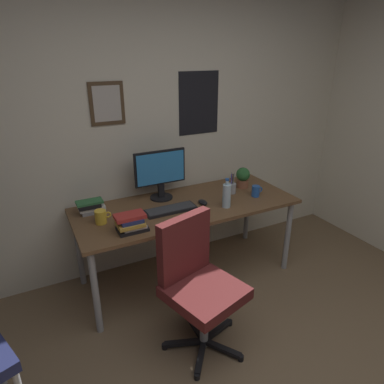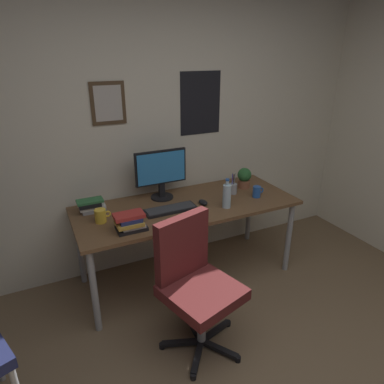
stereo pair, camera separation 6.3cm
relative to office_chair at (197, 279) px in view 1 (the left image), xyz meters
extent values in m
cube|color=beige|center=(0.18, 1.18, 0.77)|extent=(4.40, 0.08, 2.60)
cube|color=#4C3823|center=(-0.22, 1.13, 1.02)|extent=(0.28, 0.02, 0.34)
cube|color=beige|center=(-0.22, 1.12, 1.02)|extent=(0.22, 0.00, 0.28)
cube|color=black|center=(0.61, 1.13, 0.97)|extent=(0.40, 0.01, 0.56)
cube|color=brown|center=(0.28, 0.72, 0.19)|extent=(1.89, 0.76, 0.03)
cylinder|color=#9EA0A5|center=(-0.61, 0.39, -0.18)|extent=(0.05, 0.05, 0.70)
cylinder|color=#9EA0A5|center=(1.16, 0.39, -0.18)|extent=(0.05, 0.05, 0.70)
cylinder|color=#9EA0A5|center=(-0.61, 1.04, -0.18)|extent=(0.05, 0.05, 0.70)
cylinder|color=#9EA0A5|center=(1.16, 1.04, -0.18)|extent=(0.05, 0.05, 0.70)
cube|color=#591E1E|center=(0.02, -0.08, -0.07)|extent=(0.57, 0.57, 0.08)
cube|color=#591E1E|center=(-0.03, 0.12, 0.20)|extent=(0.42, 0.18, 0.45)
cylinder|color=#9EA0A5|center=(0.02, -0.08, -0.32)|extent=(0.07, 0.07, 0.42)
cube|color=black|center=(0.16, -0.04, -0.49)|extent=(0.28, 0.12, 0.03)
cylinder|color=black|center=(0.29, 0.00, -0.51)|extent=(0.05, 0.05, 0.04)
cube|color=black|center=(0.03, 0.06, -0.49)|extent=(0.05, 0.28, 0.03)
cylinder|color=black|center=(0.03, 0.20, -0.51)|extent=(0.05, 0.05, 0.04)
cube|color=black|center=(-0.11, -0.03, -0.49)|extent=(0.28, 0.13, 0.03)
cylinder|color=black|center=(-0.24, 0.02, -0.51)|extent=(0.05, 0.05, 0.04)
cube|color=black|center=(-0.06, -0.19, -0.49)|extent=(0.20, 0.25, 0.03)
cylinder|color=black|center=(-0.15, -0.30, -0.51)|extent=(0.05, 0.05, 0.04)
cube|color=black|center=(0.10, -0.19, -0.49)|extent=(0.19, 0.25, 0.03)
cylinder|color=black|center=(0.18, -0.31, -0.51)|extent=(0.05, 0.05, 0.04)
cylinder|color=black|center=(0.14, 0.94, 0.21)|extent=(0.20, 0.20, 0.01)
cube|color=black|center=(0.14, 0.94, 0.28)|extent=(0.05, 0.04, 0.12)
cube|color=black|center=(0.14, 0.94, 0.49)|extent=(0.46, 0.02, 0.30)
cube|color=#338CD8|center=(0.14, 0.92, 0.49)|extent=(0.43, 0.00, 0.27)
cube|color=black|center=(0.10, 0.66, 0.21)|extent=(0.43, 0.15, 0.02)
cube|color=#38383A|center=(0.10, 0.66, 0.23)|extent=(0.41, 0.13, 0.00)
ellipsoid|color=black|center=(0.40, 0.66, 0.22)|extent=(0.06, 0.11, 0.04)
cylinder|color=silver|center=(0.55, 0.52, 0.30)|extent=(0.07, 0.07, 0.20)
cylinder|color=silver|center=(0.55, 0.52, 0.42)|extent=(0.03, 0.03, 0.04)
cylinder|color=#2659B2|center=(0.55, 0.52, 0.45)|extent=(0.03, 0.03, 0.01)
cylinder|color=#2659B2|center=(0.91, 0.59, 0.25)|extent=(0.07, 0.07, 0.10)
torus|color=#2659B2|center=(0.95, 0.59, 0.26)|extent=(0.05, 0.01, 0.05)
cylinder|color=yellow|center=(-0.45, 0.70, 0.25)|extent=(0.09, 0.09, 0.10)
torus|color=yellow|center=(-0.40, 0.70, 0.26)|extent=(0.05, 0.01, 0.05)
cylinder|color=brown|center=(0.93, 0.83, 0.24)|extent=(0.11, 0.11, 0.07)
sphere|color=#2D6B33|center=(0.93, 0.83, 0.33)|extent=(0.13, 0.13, 0.13)
ellipsoid|color=#287A38|center=(0.90, 0.85, 0.33)|extent=(0.07, 0.08, 0.02)
ellipsoid|color=#287A38|center=(0.96, 0.85, 0.34)|extent=(0.07, 0.08, 0.02)
ellipsoid|color=#287A38|center=(0.91, 0.80, 0.35)|extent=(0.08, 0.07, 0.02)
cylinder|color=#9EA0A5|center=(0.76, 0.75, 0.25)|extent=(0.07, 0.07, 0.09)
cylinder|color=#263FBF|center=(0.75, 0.75, 0.33)|extent=(0.01, 0.01, 0.13)
cylinder|color=red|center=(0.75, 0.75, 0.33)|extent=(0.01, 0.01, 0.13)
cylinder|color=black|center=(0.76, 0.74, 0.33)|extent=(0.01, 0.01, 0.13)
cylinder|color=#9EA0A5|center=(0.77, 0.75, 0.33)|extent=(0.01, 0.03, 0.14)
cylinder|color=#9EA0A5|center=(0.75, 0.75, 0.33)|extent=(0.01, 0.02, 0.14)
cube|color=gray|center=(-0.47, 0.93, 0.22)|extent=(0.19, 0.13, 0.03)
cube|color=silver|center=(-0.48, 0.92, 0.25)|extent=(0.20, 0.12, 0.03)
cube|color=black|center=(-0.49, 0.91, 0.28)|extent=(0.17, 0.11, 0.03)
cube|color=#33723F|center=(-0.49, 0.91, 0.30)|extent=(0.21, 0.11, 0.02)
cube|color=black|center=(-0.28, 0.48, 0.21)|extent=(0.22, 0.14, 0.03)
cube|color=silver|center=(-0.27, 0.50, 0.24)|extent=(0.17, 0.16, 0.02)
cube|color=gold|center=(-0.29, 0.48, 0.26)|extent=(0.19, 0.15, 0.03)
cube|color=navy|center=(-0.28, 0.48, 0.29)|extent=(0.16, 0.12, 0.03)
cube|color=#B22D28|center=(-0.29, 0.49, 0.32)|extent=(0.22, 0.13, 0.03)
camera|label=1|loc=(-0.89, -1.68, 1.42)|focal=32.02mm
camera|label=2|loc=(-0.83, -1.70, 1.42)|focal=32.02mm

